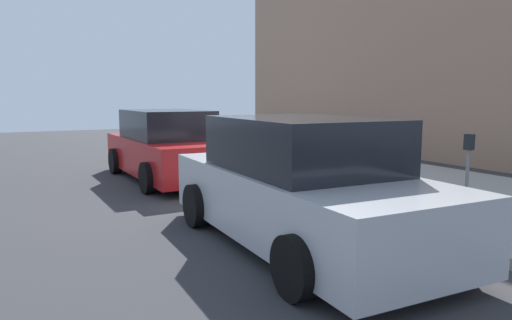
{
  "coord_description": "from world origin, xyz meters",
  "views": [
    {
      "loc": [
        -8.81,
        4.88,
        1.92
      ],
      "look_at": [
        -0.84,
        0.57,
        0.7
      ],
      "focal_mm": 32.85,
      "sensor_mm": 36.0,
      "label": 1
    }
  ],
  "objects_px": {
    "suitcase_teal_1": "(366,183)",
    "parked_car_silver_0": "(301,186)",
    "suitcase_silver_2": "(345,177)",
    "suitcase_navy_4": "(316,173)",
    "suitcase_olive_6": "(289,166)",
    "suitcase_maroon_7": "(282,161)",
    "bollard_post": "(243,155)",
    "parking_meter": "(468,166)",
    "parked_car_red_1": "(167,147)",
    "suitcase_red_5": "(302,166)",
    "suitcase_black_3": "(330,176)",
    "fire_hydrant": "(260,153)",
    "suitcase_maroon_0": "(388,190)"
  },
  "relations": [
    {
      "from": "bollard_post",
      "to": "suitcase_teal_1",
      "type": "bearing_deg",
      "value": -177.73
    },
    {
      "from": "suitcase_black_3",
      "to": "fire_hydrant",
      "type": "distance_m",
      "value": 2.8
    },
    {
      "from": "fire_hydrant",
      "to": "bollard_post",
      "type": "xyz_separation_m",
      "value": [
        0.62,
        0.15,
        -0.11
      ]
    },
    {
      "from": "suitcase_navy_4",
      "to": "suitcase_olive_6",
      "type": "distance_m",
      "value": 0.96
    },
    {
      "from": "suitcase_silver_2",
      "to": "suitcase_black_3",
      "type": "bearing_deg",
      "value": -4.5
    },
    {
      "from": "suitcase_red_5",
      "to": "fire_hydrant",
      "type": "distance_m",
      "value": 1.84
    },
    {
      "from": "bollard_post",
      "to": "parked_car_red_1",
      "type": "relative_size",
      "value": 0.14
    },
    {
      "from": "suitcase_black_3",
      "to": "suitcase_red_5",
      "type": "distance_m",
      "value": 0.96
    },
    {
      "from": "suitcase_silver_2",
      "to": "suitcase_olive_6",
      "type": "bearing_deg",
      "value": -1.12
    },
    {
      "from": "suitcase_red_5",
      "to": "bollard_post",
      "type": "distance_m",
      "value": 2.46
    },
    {
      "from": "suitcase_red_5",
      "to": "parked_car_red_1",
      "type": "height_order",
      "value": "parked_car_red_1"
    },
    {
      "from": "suitcase_teal_1",
      "to": "parked_car_silver_0",
      "type": "xyz_separation_m",
      "value": [
        -1.14,
        2.13,
        0.33
      ]
    },
    {
      "from": "bollard_post",
      "to": "parked_car_silver_0",
      "type": "bearing_deg",
      "value": 160.47
    },
    {
      "from": "fire_hydrant",
      "to": "parking_meter",
      "type": "distance_m",
      "value": 5.58
    },
    {
      "from": "parking_meter",
      "to": "fire_hydrant",
      "type": "bearing_deg",
      "value": 2.57
    },
    {
      "from": "parking_meter",
      "to": "parked_car_red_1",
      "type": "distance_m",
      "value": 6.71
    },
    {
      "from": "suitcase_olive_6",
      "to": "fire_hydrant",
      "type": "xyz_separation_m",
      "value": [
        1.36,
        -0.03,
        0.14
      ]
    },
    {
      "from": "suitcase_teal_1",
      "to": "suitcase_maroon_7",
      "type": "bearing_deg",
      "value": -0.92
    },
    {
      "from": "fire_hydrant",
      "to": "parked_car_silver_0",
      "type": "bearing_deg",
      "value": 156.7
    },
    {
      "from": "suitcase_silver_2",
      "to": "parked_car_red_1",
      "type": "xyz_separation_m",
      "value": [
        4.0,
        2.04,
        0.27
      ]
    },
    {
      "from": "suitcase_silver_2",
      "to": "parking_meter",
      "type": "height_order",
      "value": "parking_meter"
    },
    {
      "from": "suitcase_black_3",
      "to": "bollard_post",
      "type": "height_order",
      "value": "suitcase_black_3"
    },
    {
      "from": "suitcase_maroon_7",
      "to": "parked_car_silver_0",
      "type": "xyz_separation_m",
      "value": [
        -4.0,
        2.18,
        0.29
      ]
    },
    {
      "from": "suitcase_olive_6",
      "to": "parked_car_red_1",
      "type": "distance_m",
      "value": 2.94
    },
    {
      "from": "suitcase_red_5",
      "to": "suitcase_olive_6",
      "type": "relative_size",
      "value": 0.93
    },
    {
      "from": "suitcase_teal_1",
      "to": "suitcase_black_3",
      "type": "xyz_separation_m",
      "value": [
        0.95,
        0.06,
        -0.02
      ]
    },
    {
      "from": "suitcase_silver_2",
      "to": "suitcase_navy_4",
      "type": "xyz_separation_m",
      "value": [
        0.97,
        -0.07,
        -0.07
      ]
    },
    {
      "from": "parked_car_red_1",
      "to": "suitcase_maroon_0",
      "type": "bearing_deg",
      "value": -156.53
    },
    {
      "from": "suitcase_maroon_0",
      "to": "bollard_post",
      "type": "relative_size",
      "value": 1.22
    },
    {
      "from": "suitcase_silver_2",
      "to": "suitcase_olive_6",
      "type": "xyz_separation_m",
      "value": [
        1.93,
        -0.04,
        -0.05
      ]
    },
    {
      "from": "suitcase_navy_4",
      "to": "suitcase_maroon_7",
      "type": "xyz_separation_m",
      "value": [
        1.42,
        -0.07,
        0.08
      ]
    },
    {
      "from": "suitcase_navy_4",
      "to": "parked_car_silver_0",
      "type": "xyz_separation_m",
      "value": [
        -2.58,
        2.11,
        0.36
      ]
    },
    {
      "from": "bollard_post",
      "to": "suitcase_navy_4",
      "type": "bearing_deg",
      "value": -177.1
    },
    {
      "from": "suitcase_maroon_7",
      "to": "parked_car_silver_0",
      "type": "distance_m",
      "value": 4.56
    },
    {
      "from": "suitcase_maroon_0",
      "to": "suitcase_olive_6",
      "type": "xyz_separation_m",
      "value": [
        2.9,
        0.08,
        0.03
      ]
    },
    {
      "from": "bollard_post",
      "to": "parked_car_silver_0",
      "type": "relative_size",
      "value": 0.14
    },
    {
      "from": "suitcase_maroon_0",
      "to": "suitcase_teal_1",
      "type": "relative_size",
      "value": 0.96
    },
    {
      "from": "suitcase_navy_4",
      "to": "suitcase_red_5",
      "type": "distance_m",
      "value": 0.49
    },
    {
      "from": "suitcase_silver_2",
      "to": "suitcase_red_5",
      "type": "distance_m",
      "value": 1.45
    },
    {
      "from": "suitcase_teal_1",
      "to": "suitcase_silver_2",
      "type": "xyz_separation_m",
      "value": [
        0.47,
        0.09,
        0.04
      ]
    },
    {
      "from": "suitcase_teal_1",
      "to": "suitcase_olive_6",
      "type": "xyz_separation_m",
      "value": [
        2.4,
        0.06,
        -0.01
      ]
    },
    {
      "from": "suitcase_teal_1",
      "to": "suitcase_silver_2",
      "type": "height_order",
      "value": "suitcase_silver_2"
    },
    {
      "from": "fire_hydrant",
      "to": "parked_car_silver_0",
      "type": "xyz_separation_m",
      "value": [
        -4.89,
        2.11,
        0.2
      ]
    },
    {
      "from": "suitcase_black_3",
      "to": "suitcase_maroon_7",
      "type": "bearing_deg",
      "value": -3.08
    },
    {
      "from": "suitcase_olive_6",
      "to": "parked_car_red_1",
      "type": "bearing_deg",
      "value": 45.09
    },
    {
      "from": "suitcase_teal_1",
      "to": "parked_car_silver_0",
      "type": "height_order",
      "value": "parked_car_silver_0"
    },
    {
      "from": "suitcase_navy_4",
      "to": "suitcase_olive_6",
      "type": "bearing_deg",
      "value": 1.98
    },
    {
      "from": "suitcase_maroon_7",
      "to": "bollard_post",
      "type": "bearing_deg",
      "value": 8.22
    },
    {
      "from": "suitcase_maroon_7",
      "to": "parking_meter",
      "type": "relative_size",
      "value": 0.78
    },
    {
      "from": "bollard_post",
      "to": "parked_car_red_1",
      "type": "distance_m",
      "value": 1.98
    }
  ]
}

